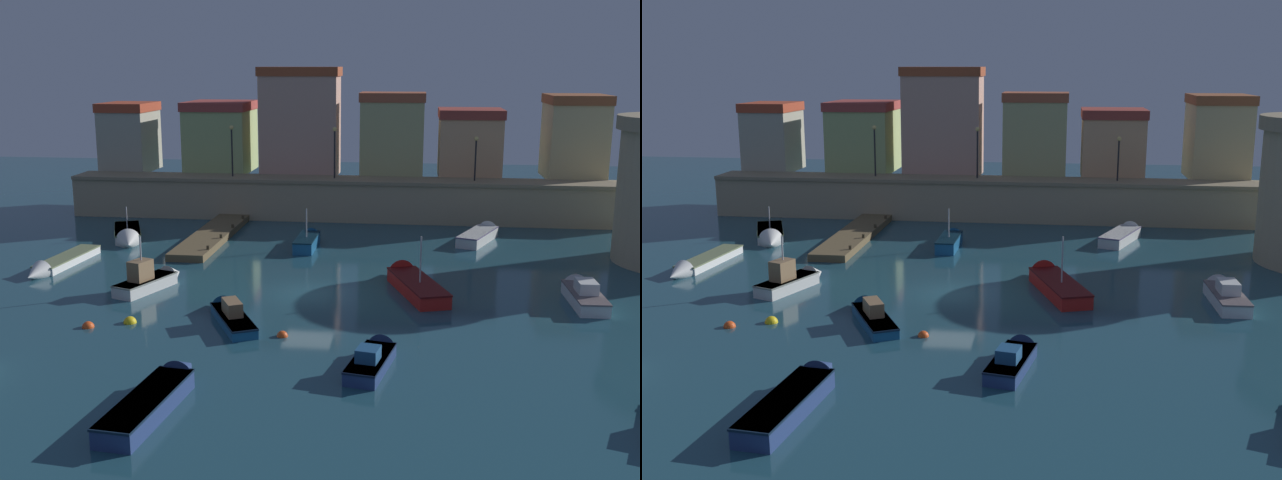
# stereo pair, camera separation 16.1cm
# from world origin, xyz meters

# --- Properties ---
(ground_plane) EXTENTS (107.58, 107.58, 0.00)m
(ground_plane) POSITION_xyz_m (0.00, 0.00, 0.00)
(ground_plane) COLOR #1E4756
(quay_wall) EXTENTS (41.64, 3.29, 3.12)m
(quay_wall) POSITION_xyz_m (0.00, 19.42, 1.57)
(quay_wall) COLOR tan
(quay_wall) RESTS_ON ground
(old_town_backdrop) EXTENTS (39.60, 6.13, 8.40)m
(old_town_backdrop) POSITION_xyz_m (-0.32, 23.26, 6.12)
(old_town_backdrop) COLOR #ACA790
(old_town_backdrop) RESTS_ON ground
(pier_dock) EXTENTS (2.31, 12.68, 0.70)m
(pier_dock) POSITION_xyz_m (-8.15, 11.59, 0.23)
(pier_dock) COLOR brown
(pier_dock) RESTS_ON ground
(quay_lamp_0) EXTENTS (0.32, 0.32, 3.86)m
(quay_lamp_0) POSITION_xyz_m (-8.57, 19.42, 5.64)
(quay_lamp_0) COLOR black
(quay_lamp_0) RESTS_ON quay_wall
(quay_lamp_1) EXTENTS (0.32, 0.32, 3.82)m
(quay_lamp_1) POSITION_xyz_m (-0.73, 19.42, 5.62)
(quay_lamp_1) COLOR black
(quay_lamp_1) RESTS_ON quay_wall
(quay_lamp_2) EXTENTS (0.32, 0.32, 3.25)m
(quay_lamp_2) POSITION_xyz_m (9.63, 19.42, 5.29)
(quay_lamp_2) COLOR black
(quay_lamp_2) RESTS_ON quay_wall
(moored_boat_0) EXTENTS (2.05, 4.67, 1.39)m
(moored_boat_0) POSITION_xyz_m (3.93, -9.04, 0.35)
(moored_boat_0) COLOR navy
(moored_boat_0) RESTS_ON ground
(moored_boat_1) EXTENTS (1.26, 4.89, 2.78)m
(moored_boat_1) POSITION_xyz_m (-1.43, 10.27, 0.42)
(moored_boat_1) COLOR #195689
(moored_boat_1) RESTS_ON ground
(moored_boat_2) EXTENTS (3.51, 6.02, 1.33)m
(moored_boat_2) POSITION_xyz_m (9.82, 13.65, 0.39)
(moored_boat_2) COLOR silver
(moored_boat_2) RESTS_ON ground
(moored_boat_3) EXTENTS (2.80, 4.86, 3.21)m
(moored_boat_3) POSITION_xyz_m (-8.25, -0.06, 0.49)
(moored_boat_3) COLOR silver
(moored_boat_3) RESTS_ON ground
(moored_boat_5) EXTENTS (3.71, 7.08, 3.50)m
(moored_boat_5) POSITION_xyz_m (5.25, 1.58, 0.39)
(moored_boat_5) COLOR red
(moored_boat_5) RESTS_ON ground
(moored_boat_6) EXTENTS (1.86, 6.99, 1.25)m
(moored_boat_6) POSITION_xyz_m (-15.02, 3.05, 0.27)
(moored_boat_6) COLOR white
(moored_boat_6) RESTS_ON ground
(moored_boat_7) EXTENTS (3.55, 5.42, 1.43)m
(moored_boat_7) POSITION_xyz_m (-3.02, -4.51, 0.33)
(moored_boat_7) COLOR #195689
(moored_boat_7) RESTS_ON ground
(moored_boat_8) EXTENTS (1.56, 5.37, 1.57)m
(moored_boat_8) POSITION_xyz_m (13.67, 0.61, 0.42)
(moored_boat_8) COLOR white
(moored_boat_8) RESTS_ON ground
(moored_boat_9) EXTENTS (1.97, 6.54, 1.28)m
(moored_boat_9) POSITION_xyz_m (-3.27, -13.53, 0.38)
(moored_boat_9) COLOR navy
(moored_boat_9) RESTS_ON ground
(moored_boat_11) EXTENTS (3.89, 6.50, 2.60)m
(moored_boat_11) POSITION_xyz_m (-13.57, 10.31, 0.33)
(moored_boat_11) COLOR silver
(moored_boat_11) RESTS_ON ground
(mooring_buoy_0) EXTENTS (0.54, 0.54, 0.54)m
(mooring_buoy_0) POSITION_xyz_m (-9.03, -6.31, 0.00)
(mooring_buoy_0) COLOR #EA4C19
(mooring_buoy_0) RESTS_ON ground
(mooring_buoy_1) EXTENTS (0.49, 0.49, 0.49)m
(mooring_buoy_1) POSITION_xyz_m (-0.20, -6.36, 0.00)
(mooring_buoy_1) COLOR #EA4C19
(mooring_buoy_1) RESTS_ON ground
(mooring_buoy_2) EXTENTS (0.60, 0.60, 0.60)m
(mooring_buoy_2) POSITION_xyz_m (-7.39, -5.49, 0.00)
(mooring_buoy_2) COLOR yellow
(mooring_buoy_2) RESTS_ON ground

